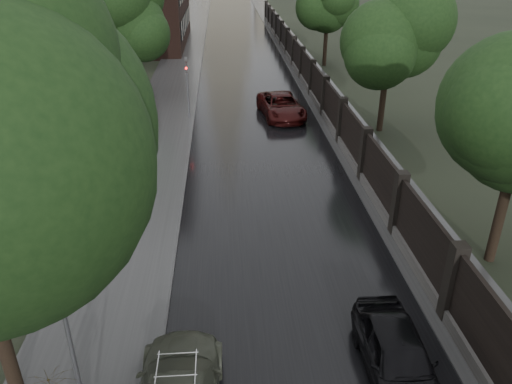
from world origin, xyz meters
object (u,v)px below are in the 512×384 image
at_px(lamp_post, 73,353).
at_px(traffic_light, 187,83).
at_px(tree_left_far, 135,25).
at_px(tree_right_c, 327,10).
at_px(car_right_far, 281,106).
at_px(car_right_near, 397,356).
at_px(tree_right_b, 389,48).

relative_size(lamp_post, traffic_light, 1.28).
relative_size(tree_left_far, lamp_post, 1.45).
height_order(tree_right_c, car_right_far, tree_right_c).
relative_size(tree_left_far, tree_right_c, 1.05).
bearing_deg(car_right_near, car_right_far, 92.26).
xyz_separation_m(tree_right_b, car_right_near, (-5.20, -19.15, -4.22)).
bearing_deg(traffic_light, lamp_post, -92.68).
bearing_deg(car_right_far, tree_right_b, -34.79).
bearing_deg(traffic_light, tree_left_far, 126.47).
distance_m(tree_left_far, car_right_near, 29.39).
height_order(car_right_near, car_right_far, car_right_far).
xyz_separation_m(tree_left_far, tree_right_b, (15.50, -8.00, -0.29)).
bearing_deg(tree_right_b, car_right_far, 152.05).
relative_size(lamp_post, car_right_near, 1.19).
distance_m(tree_right_c, lamp_post, 40.67).
relative_size(traffic_light, car_right_near, 0.93).
distance_m(traffic_light, car_right_near, 23.17).
height_order(tree_right_b, tree_right_c, same).
distance_m(lamp_post, traffic_light, 23.52).
bearing_deg(traffic_light, tree_right_c, 51.82).
relative_size(car_right_near, car_right_far, 0.80).
xyz_separation_m(tree_left_far, car_right_far, (9.75, -4.95, -4.49)).
xyz_separation_m(tree_right_b, traffic_light, (-11.80, 2.99, -2.55)).
relative_size(tree_right_c, lamp_post, 1.37).
bearing_deg(lamp_post, tree_right_c, 71.48).
bearing_deg(tree_left_far, traffic_light, -53.53).
bearing_deg(tree_right_b, tree_right_c, 90.00).
height_order(lamp_post, car_right_near, lamp_post).
relative_size(traffic_light, car_right_far, 0.74).
distance_m(tree_right_b, tree_right_c, 18.00).
height_order(tree_left_far, car_right_far, tree_left_far).
height_order(tree_left_far, lamp_post, tree_left_far).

